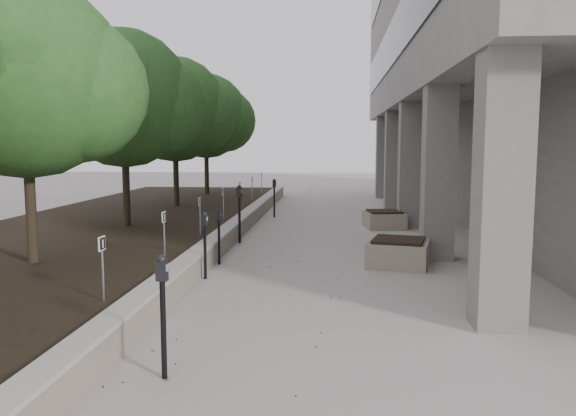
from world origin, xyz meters
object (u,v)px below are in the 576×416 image
(crabapple_tree_3, at_px, (124,128))
(parking_meter_2, at_px, (205,245))
(parking_meter_4, at_px, (239,214))
(parking_meter_3, at_px, (219,237))
(crabapple_tree_4, at_px, (175,132))
(planter_front, at_px, (398,252))
(planter_back, at_px, (384,219))
(parking_meter_1, at_px, (163,317))
(parking_meter_5, at_px, (274,198))
(crabapple_tree_2, at_px, (26,121))
(crabapple_tree_5, at_px, (206,134))

(crabapple_tree_3, xyz_separation_m, parking_meter_2, (3.25, -4.43, -2.44))
(parking_meter_2, height_order, parking_meter_4, parking_meter_4)
(parking_meter_3, bearing_deg, crabapple_tree_4, 109.00)
(planter_front, bearing_deg, crabapple_tree_3, 158.54)
(parking_meter_4, relative_size, planter_back, 1.32)
(planter_back, bearing_deg, crabapple_tree_3, -159.16)
(parking_meter_2, bearing_deg, parking_meter_3, 106.04)
(parking_meter_3, bearing_deg, parking_meter_4, 87.06)
(planter_back, bearing_deg, planter_front, -91.79)
(parking_meter_3, height_order, planter_front, parking_meter_3)
(parking_meter_3, xyz_separation_m, planter_back, (4.16, 5.89, -0.35))
(crabapple_tree_3, relative_size, parking_meter_1, 3.75)
(parking_meter_2, relative_size, parking_meter_3, 1.08)
(parking_meter_5, height_order, planter_front, parking_meter_5)
(crabapple_tree_4, bearing_deg, crabapple_tree_2, -90.00)
(crabapple_tree_2, relative_size, planter_front, 4.22)
(crabapple_tree_3, height_order, crabapple_tree_5, same)
(crabapple_tree_4, bearing_deg, crabapple_tree_3, -90.00)
(crabapple_tree_4, height_order, planter_back, crabapple_tree_4)
(crabapple_tree_5, xyz_separation_m, parking_meter_3, (3.25, -13.07, -2.49))
(parking_meter_4, xyz_separation_m, planter_front, (3.98, -2.51, -0.49))
(parking_meter_1, relative_size, parking_meter_4, 0.92)
(crabapple_tree_5, relative_size, parking_meter_2, 4.02)
(parking_meter_2, bearing_deg, parking_meter_1, -66.53)
(crabapple_tree_4, bearing_deg, parking_meter_5, 1.18)
(crabapple_tree_4, height_order, parking_meter_1, crabapple_tree_4)
(crabapple_tree_2, xyz_separation_m, crabapple_tree_3, (0.00, 5.00, 0.00))
(crabapple_tree_3, relative_size, planter_back, 4.56)
(parking_meter_3, bearing_deg, parking_meter_2, -92.94)
(parking_meter_3, bearing_deg, parking_meter_1, -87.15)
(crabapple_tree_3, xyz_separation_m, planter_front, (7.23, -2.84, -2.82))
(crabapple_tree_2, xyz_separation_m, parking_meter_4, (3.25, 4.67, -2.33))
(parking_meter_1, bearing_deg, crabapple_tree_2, 139.50)
(crabapple_tree_4, distance_m, crabapple_tree_5, 5.00)
(parking_meter_1, height_order, parking_meter_3, parking_meter_1)
(crabapple_tree_4, bearing_deg, crabapple_tree_5, 90.00)
(crabapple_tree_2, height_order, planter_back, crabapple_tree_2)
(parking_meter_1, bearing_deg, parking_meter_3, 102.67)
(crabapple_tree_2, xyz_separation_m, crabapple_tree_4, (0.00, 10.00, 0.00))
(crabapple_tree_3, relative_size, planter_front, 4.22)
(parking_meter_1, xyz_separation_m, parking_meter_2, (-0.62, 4.78, -0.05))
(parking_meter_3, relative_size, parking_meter_5, 0.89)
(parking_meter_3, height_order, planter_back, parking_meter_3)
(crabapple_tree_5, bearing_deg, parking_meter_2, -77.31)
(crabapple_tree_5, xyz_separation_m, parking_meter_5, (3.62, -4.93, -2.41))
(parking_meter_5, distance_m, planter_back, 4.43)
(crabapple_tree_4, height_order, parking_meter_2, crabapple_tree_4)
(parking_meter_2, height_order, planter_back, parking_meter_2)
(crabapple_tree_4, xyz_separation_m, planter_back, (7.41, -2.18, -2.84))
(crabapple_tree_5, bearing_deg, parking_meter_1, -78.60)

